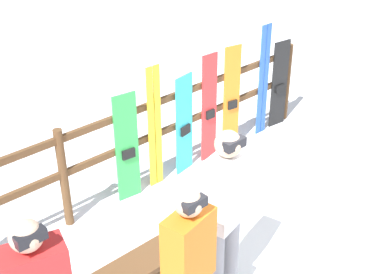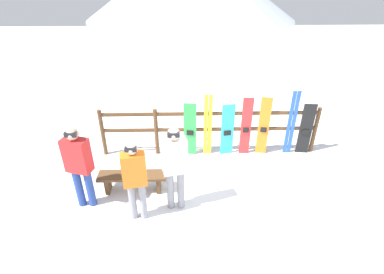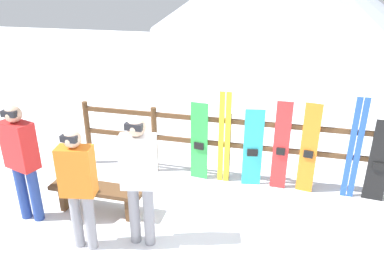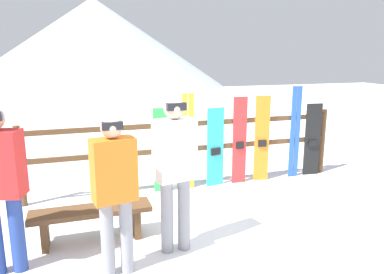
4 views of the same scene
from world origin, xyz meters
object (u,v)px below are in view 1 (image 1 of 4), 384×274
(snowboard_green, at_px, (127,148))
(snowboard_orange, at_px, (231,99))
(snowboard_black_stripe, at_px, (279,84))
(snowboard_cyan, at_px, (184,125))
(snowboard_red, at_px, (209,109))
(person_orange, at_px, (189,264))
(ski_pair_blue, at_px, (263,81))
(person_white, at_px, (226,205))
(ski_pair_yellow, at_px, (155,128))

(snowboard_green, height_order, snowboard_orange, snowboard_orange)
(snowboard_green, distance_m, snowboard_black_stripe, 2.86)
(snowboard_cyan, height_order, snowboard_red, snowboard_red)
(person_orange, height_order, ski_pair_blue, ski_pair_blue)
(person_white, distance_m, snowboard_orange, 2.86)
(snowboard_cyan, distance_m, snowboard_red, 0.46)
(ski_pair_blue, distance_m, snowboard_black_stripe, 0.42)
(snowboard_green, relative_size, snowboard_orange, 0.91)
(person_orange, distance_m, ski_pair_yellow, 2.62)
(person_orange, xyz_separation_m, snowboard_black_stripe, (3.88, 2.17, -0.30))
(person_white, height_order, ski_pair_blue, person_white)
(snowboard_red, relative_size, snowboard_orange, 1.00)
(person_white, distance_m, ski_pair_yellow, 2.06)
(snowboard_cyan, bearing_deg, ski_pair_blue, 0.13)
(ski_pair_blue, height_order, snowboard_black_stripe, ski_pair_blue)
(snowboard_red, height_order, ski_pair_blue, ski_pair_blue)
(ski_pair_yellow, distance_m, snowboard_orange, 1.37)
(ski_pair_yellow, distance_m, snowboard_black_stripe, 2.43)
(snowboard_red, distance_m, ski_pair_blue, 1.11)
(person_orange, distance_m, ski_pair_blue, 4.12)
(person_orange, distance_m, snowboard_black_stripe, 4.46)
(snowboard_black_stripe, bearing_deg, ski_pair_yellow, 179.92)
(snowboard_green, bearing_deg, snowboard_cyan, -0.00)
(person_orange, height_order, ski_pair_yellow, person_orange)
(person_orange, xyz_separation_m, snowboard_green, (1.02, 2.17, -0.27))
(person_white, relative_size, ski_pair_blue, 1.06)
(person_white, distance_m, snowboard_green, 1.96)
(person_orange, xyz_separation_m, snowboard_cyan, (1.94, 2.17, -0.29))
(snowboard_red, xyz_separation_m, snowboard_black_stripe, (1.49, -0.00, -0.09))
(person_white, bearing_deg, ski_pair_blue, 34.32)
(ski_pair_blue, relative_size, snowboard_black_stripe, 1.24)
(person_white, xyz_separation_m, snowboard_green, (0.32, 1.90, -0.35))
(person_orange, distance_m, person_white, 0.75)
(person_orange, bearing_deg, ski_pair_blue, 31.93)
(snowboard_cyan, bearing_deg, ski_pair_yellow, 179.58)
(ski_pair_blue, bearing_deg, snowboard_red, -179.83)
(snowboard_green, height_order, snowboard_black_stripe, snowboard_green)
(ski_pair_blue, bearing_deg, snowboard_orange, -179.71)
(snowboard_green, xyz_separation_m, snowboard_orange, (1.80, 0.00, 0.07))
(ski_pair_blue, bearing_deg, ski_pair_yellow, 180.00)
(snowboard_green, xyz_separation_m, snowboard_black_stripe, (2.86, -0.00, -0.02))
(person_orange, bearing_deg, snowboard_cyan, 48.32)
(snowboard_orange, distance_m, snowboard_black_stripe, 1.06)
(snowboard_black_stripe, bearing_deg, person_white, -149.08)
(snowboard_green, bearing_deg, snowboard_orange, 0.00)
(snowboard_red, xyz_separation_m, ski_pair_blue, (1.11, 0.00, 0.08))
(person_white, relative_size, snowboard_black_stripe, 1.32)
(person_orange, distance_m, snowboard_orange, 3.57)
(ski_pair_blue, bearing_deg, snowboard_green, -179.92)
(snowboard_cyan, relative_size, snowboard_red, 0.89)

